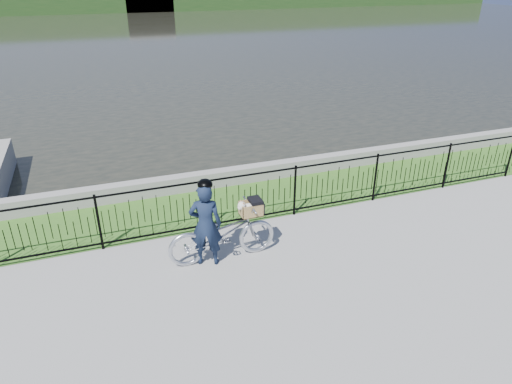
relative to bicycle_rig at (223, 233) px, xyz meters
name	(u,v)px	position (x,y,z in m)	size (l,w,h in m)	color
ground	(280,263)	(0.92, -0.52, -0.53)	(120.00, 120.00, 0.00)	gray
grass_strip	(236,202)	(0.92, 2.08, -0.53)	(60.00, 2.00, 0.01)	#37661F
water	(119,38)	(0.92, 32.48, -0.53)	(120.00, 120.00, 0.00)	#28281F
quay_wall	(224,177)	(0.92, 3.08, -0.33)	(60.00, 0.30, 0.40)	gray
fence	(251,198)	(0.92, 1.08, 0.04)	(14.00, 0.06, 1.15)	black
bicycle_rig	(223,233)	(0.00, 0.00, 0.00)	(1.99, 0.69, 1.13)	silver
cyclist	(206,223)	(-0.31, -0.04, 0.29)	(0.66, 0.54, 1.65)	#121D33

